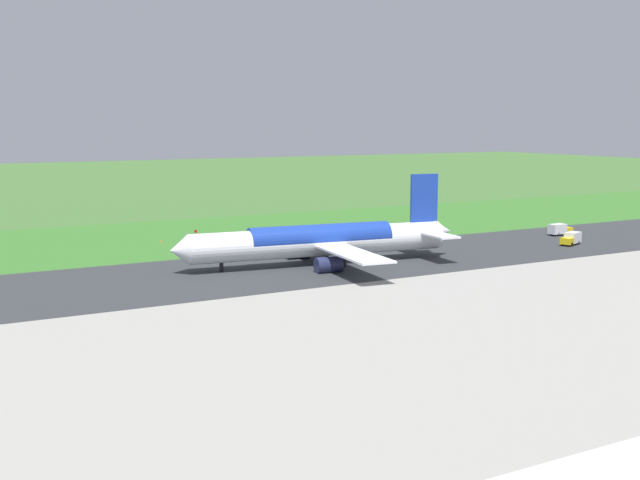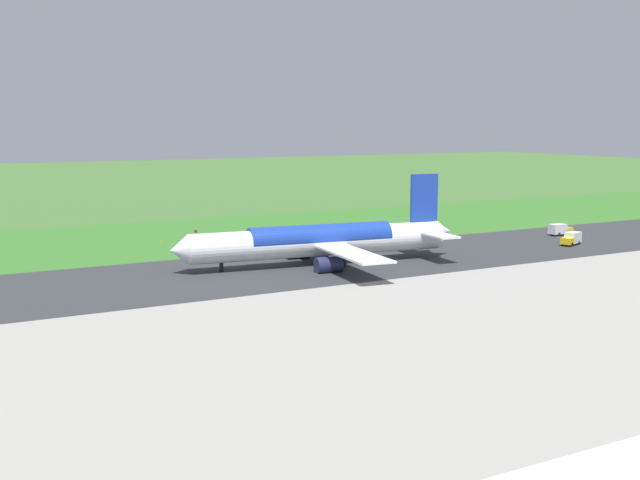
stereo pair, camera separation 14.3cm
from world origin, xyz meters
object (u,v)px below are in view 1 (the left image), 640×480
Objects in this scene: service_truck_baggage at (560,229)px; traffic_cone_orange at (161,241)px; service_truck_fuel at (571,238)px; airliner_main at (322,241)px; no_stopping_sign at (196,235)px.

traffic_cone_orange is (81.90, -33.81, -1.13)m from service_truck_baggage.
service_truck_fuel is 11.31× the size of traffic_cone_orange.
airliner_main is 37.04m from no_stopping_sign.
service_truck_fuel is (-56.56, 5.49, -2.95)m from airliner_main.
traffic_cone_orange is (16.94, -39.75, -4.08)m from airliner_main.
service_truck_baggage is at bearing -174.78° from airliner_main.
no_stopping_sign reaches higher than service_truck_fuel.
no_stopping_sign is (75.72, -29.40, 0.26)m from service_truck_baggage.
service_truck_fuel is at bearing 148.76° from no_stopping_sign.
service_truck_baggage is 2.07× the size of no_stopping_sign.
service_truck_fuel is 78.74m from no_stopping_sign.
service_truck_fuel is 2.21× the size of no_stopping_sign.
service_truck_fuel is (8.40, 11.43, 0.00)m from service_truck_baggage.
service_truck_baggage is 88.61m from traffic_cone_orange.
no_stopping_sign is 7.71m from traffic_cone_orange.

